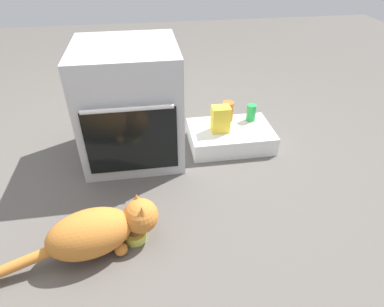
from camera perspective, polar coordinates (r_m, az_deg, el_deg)
ground at (r=1.96m, az=-10.69°, el=-6.59°), size 8.00×8.00×0.00m
oven at (r=2.11m, az=-10.74°, el=8.55°), size 0.61×0.64×0.73m
pantry_cabinet at (r=2.31m, az=6.70°, el=3.00°), size 0.57×0.38×0.13m
food_bowl at (r=1.69m, az=-9.94°, el=-13.83°), size 0.11×0.11×0.07m
cat at (r=1.61m, az=-15.96°, el=-12.86°), size 0.81×0.32×0.25m
soda_can at (r=2.37m, az=10.31°, el=7.04°), size 0.07×0.07×0.12m
sauce_jar at (r=2.35m, az=6.27°, el=7.33°), size 0.08×0.08×0.14m
snack_bag at (r=2.20m, az=5.01°, el=6.00°), size 0.12×0.09×0.18m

